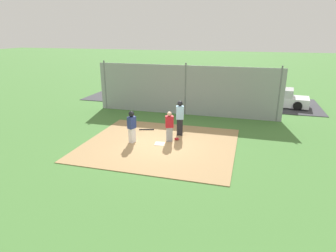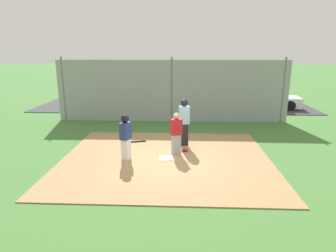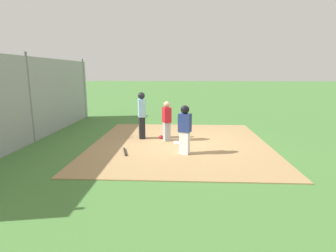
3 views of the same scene
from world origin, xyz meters
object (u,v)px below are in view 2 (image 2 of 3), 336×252
home_plate (166,158)px  baseball_bat (136,141)px  catcher_mask (185,150)px  parked_car_red (174,97)px  runner (126,134)px  parked_car_white (265,99)px  catcher (176,133)px  parked_car_blue (221,99)px  umpire (184,121)px

home_plate → baseball_bat: size_ratio=0.53×
catcher_mask → parked_car_red: parked_car_red is taller
catcher_mask → home_plate: bearing=48.7°
catcher_mask → runner: bearing=24.0°
catcher_mask → parked_car_white: parked_car_white is taller
baseball_bat → catcher_mask: 2.24m
catcher_mask → parked_car_white: bearing=-120.9°
catcher → parked_car_blue: (-2.73, -8.77, -0.19)m
umpire → baseball_bat: 2.19m
home_plate → catcher_mask: 1.00m
parked_car_white → catcher_mask: bearing=-114.3°
baseball_bat → umpire: bearing=-24.3°
home_plate → catcher: (-0.35, -0.52, 0.77)m
umpire → parked_car_blue: (-2.45, -7.78, -0.39)m
umpire → catcher: bearing=-31.7°
runner → parked_car_red: size_ratio=0.36×
home_plate → umpire: size_ratio=0.24×
parked_car_blue → umpire: bearing=62.7°
home_plate → baseball_bat: 2.23m
catcher → home_plate: bearing=-54.9°
catcher_mask → parked_car_red: bearing=-86.1°
home_plate → baseball_bat: bearing=-53.7°
catcher → parked_car_blue: 9.19m
catcher → parked_car_blue: size_ratio=0.34×
home_plate → parked_car_red: 9.90m
baseball_bat → runner: bearing=-107.0°
parked_car_white → runner: bearing=-120.3°
baseball_bat → parked_car_white: (-7.27, -7.79, 0.55)m
umpire → runner: size_ratio=1.16×
home_plate → parked_car_white: 11.30m
baseball_bat → parked_car_red: size_ratio=0.19×
runner → parked_car_white: (-7.31, -9.74, -0.31)m
catcher → baseball_bat: size_ratio=1.84×
umpire → catcher_mask: umpire is taller
baseball_bat → parked_car_white: size_ratio=0.19×
parked_car_blue → catcher: bearing=62.9°
catcher → parked_car_white: catcher is taller
parked_car_white → parked_car_blue: same height
baseball_bat → parked_car_blue: 8.71m
parked_car_white → parked_car_red: same height
baseball_bat → parked_car_red: 8.21m
umpire → catcher_mask: (-0.03, 0.76, -0.92)m
runner → parked_car_blue: 10.44m
catcher → parked_car_red: (0.30, -9.36, -0.19)m
baseball_bat → parked_car_red: (-1.37, -8.08, 0.55)m
parked_car_blue → baseball_bat: bearing=49.7°
runner → catcher_mask: (-2.02, -0.90, -0.83)m
catcher_mask → parked_car_blue: 8.89m
parked_car_white → parked_car_red: bearing=-176.2°
parked_car_white → baseball_bat: bearing=-126.4°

